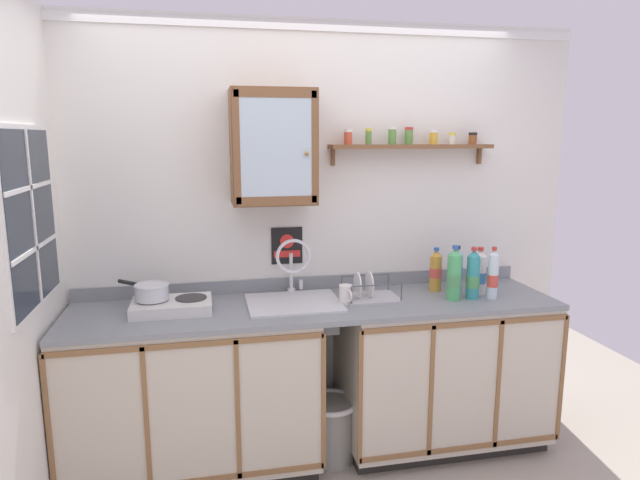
# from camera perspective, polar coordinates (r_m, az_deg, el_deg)

# --- Properties ---
(back_wall) EXTENTS (3.39, 0.07, 2.54)m
(back_wall) POSITION_cam_1_polar(r_m,az_deg,el_deg) (3.40, -1.40, 0.61)
(back_wall) COLOR silver
(back_wall) RESTS_ON ground
(lower_cabinet_run) EXTENTS (1.37, 0.64, 0.91)m
(lower_cabinet_run) POSITION_cam_1_polar(r_m,az_deg,el_deg) (3.28, -12.83, -15.15)
(lower_cabinet_run) COLOR black
(lower_cabinet_run) RESTS_ON ground
(lower_cabinet_run_right) EXTENTS (1.23, 0.64, 0.91)m
(lower_cabinet_run_right) POSITION_cam_1_polar(r_m,az_deg,el_deg) (3.56, 12.34, -13.02)
(lower_cabinet_run_right) COLOR black
(lower_cabinet_run_right) RESTS_ON ground
(countertop) EXTENTS (2.75, 0.66, 0.03)m
(countertop) POSITION_cam_1_polar(r_m,az_deg,el_deg) (3.16, -0.25, -6.79)
(countertop) COLOR gray
(countertop) RESTS_ON lower_cabinet_run
(backsplash) EXTENTS (2.75, 0.02, 0.08)m
(backsplash) POSITION_cam_1_polar(r_m,az_deg,el_deg) (3.44, -1.27, -4.43)
(backsplash) COLOR gray
(backsplash) RESTS_ON countertop
(sink) EXTENTS (0.52, 0.48, 0.48)m
(sink) POSITION_cam_1_polar(r_m,az_deg,el_deg) (3.18, -2.71, -6.66)
(sink) COLOR silver
(sink) RESTS_ON countertop
(hot_plate_stove) EXTENTS (0.42, 0.28, 0.07)m
(hot_plate_stove) POSITION_cam_1_polar(r_m,az_deg,el_deg) (3.12, -15.00, -6.55)
(hot_plate_stove) COLOR silver
(hot_plate_stove) RESTS_ON countertop
(saucepan) EXTENTS (0.29, 0.27, 0.09)m
(saucepan) POSITION_cam_1_polar(r_m,az_deg,el_deg) (3.12, -16.97, -5.06)
(saucepan) COLOR silver
(saucepan) RESTS_ON hot_plate_stove
(bottle_soda_green_0) EXTENTS (0.08, 0.08, 0.32)m
(bottle_soda_green_0) POSITION_cam_1_polar(r_m,az_deg,el_deg) (3.29, 13.64, -3.56)
(bottle_soda_green_0) COLOR #4CB266
(bottle_soda_green_0) RESTS_ON countertop
(bottle_opaque_white_1) EXTENTS (0.08, 0.08, 0.29)m
(bottle_opaque_white_1) POSITION_cam_1_polar(r_m,az_deg,el_deg) (3.45, 16.09, -3.30)
(bottle_opaque_white_1) COLOR white
(bottle_opaque_white_1) RESTS_ON countertop
(bottle_water_blue_2) EXTENTS (0.07, 0.07, 0.28)m
(bottle_water_blue_2) POSITION_cam_1_polar(r_m,az_deg,el_deg) (3.49, 13.90, -3.05)
(bottle_water_blue_2) COLOR #8CB7E0
(bottle_water_blue_2) RESTS_ON countertop
(bottle_water_clear_3) EXTENTS (0.06, 0.06, 0.31)m
(bottle_water_clear_3) POSITION_cam_1_polar(r_m,az_deg,el_deg) (3.38, 17.36, -3.51)
(bottle_water_clear_3) COLOR silver
(bottle_water_clear_3) RESTS_ON countertop
(bottle_juice_amber_4) EXTENTS (0.07, 0.07, 0.27)m
(bottle_juice_amber_4) POSITION_cam_1_polar(r_m,az_deg,el_deg) (3.46, 11.81, -3.13)
(bottle_juice_amber_4) COLOR gold
(bottle_juice_amber_4) RESTS_ON countertop
(bottle_detergent_teal_5) EXTENTS (0.08, 0.08, 0.31)m
(bottle_detergent_teal_5) POSITION_cam_1_polar(r_m,az_deg,el_deg) (3.34, 15.46, -3.57)
(bottle_detergent_teal_5) COLOR teal
(bottle_detergent_teal_5) RESTS_ON countertop
(dish_rack) EXTENTS (0.32, 0.25, 0.16)m
(dish_rack) POSITION_cam_1_polar(r_m,az_deg,el_deg) (3.25, 5.04, -5.51)
(dish_rack) COLOR #B2B2B7
(dish_rack) RESTS_ON countertop
(mug) EXTENTS (0.08, 0.12, 0.11)m
(mug) POSITION_cam_1_polar(r_m,az_deg,el_deg) (3.14, 2.69, -5.63)
(mug) COLOR white
(mug) RESTS_ON countertop
(wall_cabinet) EXTENTS (0.47, 0.32, 0.64)m
(wall_cabinet) POSITION_cam_1_polar(r_m,az_deg,el_deg) (3.15, -4.87, 9.49)
(wall_cabinet) COLOR brown
(spice_shelf) EXTENTS (1.01, 0.14, 0.23)m
(spice_shelf) POSITION_cam_1_polar(r_m,az_deg,el_deg) (3.43, 9.35, 9.71)
(spice_shelf) COLOR brown
(warning_sign) EXTENTS (0.19, 0.01, 0.22)m
(warning_sign) POSITION_cam_1_polar(r_m,az_deg,el_deg) (3.37, -3.42, -0.60)
(warning_sign) COLOR black
(window) EXTENTS (0.03, 0.75, 0.84)m
(window) POSITION_cam_1_polar(r_m,az_deg,el_deg) (2.86, -27.65, 2.02)
(window) COLOR #262D38
(trash_bin) EXTENTS (0.32, 0.32, 0.37)m
(trash_bin) POSITION_cam_1_polar(r_m,az_deg,el_deg) (3.42, 1.11, -18.74)
(trash_bin) COLOR gray
(trash_bin) RESTS_ON ground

